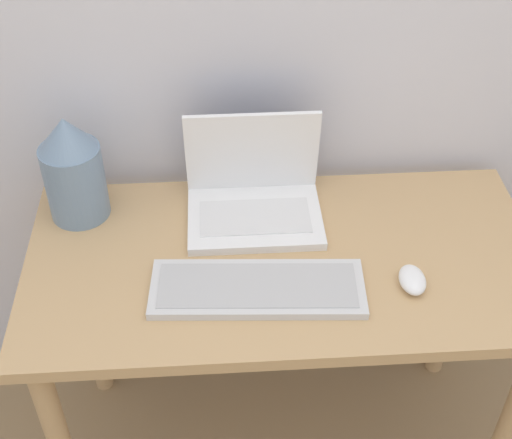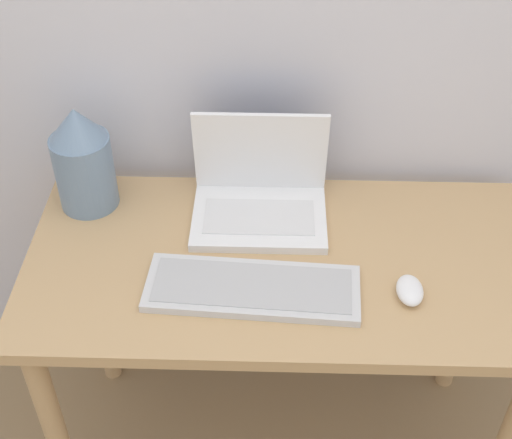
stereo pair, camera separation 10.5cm
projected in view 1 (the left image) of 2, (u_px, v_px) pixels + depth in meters
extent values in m
cube|color=tan|center=(284.00, 261.00, 1.55)|extent=(1.12, 0.56, 0.03)
cylinder|color=tan|center=(507.00, 431.00, 1.64)|extent=(0.05, 0.05, 0.69)
cylinder|color=tan|center=(88.00, 307.00, 1.93)|extent=(0.05, 0.05, 0.69)
cylinder|color=tan|center=(453.00, 289.00, 1.98)|extent=(0.05, 0.05, 0.69)
cube|color=white|center=(255.00, 217.00, 1.63)|extent=(0.30, 0.22, 0.02)
cube|color=silver|center=(255.00, 217.00, 1.61)|extent=(0.25, 0.12, 0.00)
cube|color=white|center=(252.00, 152.00, 1.62)|extent=(0.30, 0.04, 0.22)
cube|color=#0F1938|center=(252.00, 149.00, 1.62)|extent=(0.27, 0.03, 0.19)
cube|color=silver|center=(257.00, 289.00, 1.46)|extent=(0.45, 0.18, 0.02)
cube|color=#B2B2B2|center=(257.00, 285.00, 1.45)|extent=(0.41, 0.15, 0.00)
ellipsoid|color=white|center=(412.00, 280.00, 1.47)|extent=(0.05, 0.08, 0.03)
cylinder|color=slate|center=(75.00, 182.00, 1.60)|extent=(0.13, 0.13, 0.18)
cone|color=slate|center=(65.00, 134.00, 1.51)|extent=(0.13, 0.13, 0.08)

